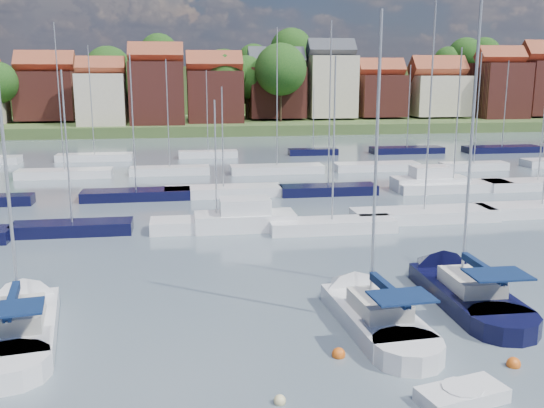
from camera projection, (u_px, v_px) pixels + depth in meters
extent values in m
plane|color=#475660|center=(275.00, 179.00, 62.76)|extent=(260.00, 260.00, 0.00)
cube|color=silver|center=(20.00, 332.00, 25.27)|extent=(3.93, 7.38, 1.20)
cone|color=silver|center=(28.00, 296.00, 29.37)|extent=(3.40, 3.81, 2.93)
cylinder|color=silver|center=(11.00, 371.00, 21.99)|extent=(3.33, 3.33, 1.20)
cube|color=beige|center=(17.00, 315.00, 24.61)|extent=(2.46, 3.20, 0.70)
cylinder|color=#B2B2B7|center=(5.00, 162.00, 24.21)|extent=(0.14, 0.14, 13.00)
cylinder|color=#B2B2B7|center=(12.00, 304.00, 23.52)|extent=(0.67, 3.87, 0.10)
cube|color=#0D1E43|center=(12.00, 300.00, 23.49)|extent=(0.84, 3.71, 0.35)
cube|color=#0D1E43|center=(8.00, 309.00, 22.27)|extent=(2.72, 2.10, 0.08)
cube|color=silver|center=(374.00, 321.00, 26.42)|extent=(3.26, 6.92, 1.20)
cone|color=silver|center=(342.00, 288.00, 30.43)|extent=(3.03, 3.46, 2.81)
cylinder|color=silver|center=(408.00, 355.00, 23.20)|extent=(3.00, 3.00, 1.20)
cube|color=beige|center=(379.00, 304.00, 25.77)|extent=(2.15, 2.94, 0.70)
cylinder|color=#B2B2B7|center=(376.00, 164.00, 25.40)|extent=(0.14, 0.14, 12.49)
cylinder|color=#B2B2B7|center=(389.00, 293.00, 24.69)|extent=(0.36, 3.74, 0.10)
cube|color=#0D1E43|center=(389.00, 289.00, 24.66)|extent=(0.54, 3.57, 0.35)
cube|color=#0D1E43|center=(402.00, 297.00, 23.47)|extent=(2.50, 1.84, 0.08)
cube|color=black|center=(465.00, 297.00, 29.24)|extent=(3.14, 7.32, 1.20)
cone|color=black|center=(429.00, 267.00, 33.63)|extent=(3.08, 3.58, 3.03)
cylinder|color=black|center=(503.00, 327.00, 25.72)|extent=(3.08, 3.08, 1.20)
cube|color=beige|center=(471.00, 282.00, 28.54)|extent=(2.17, 3.06, 0.70)
cylinder|color=#B2B2B7|center=(471.00, 141.00, 28.12)|extent=(0.14, 0.14, 13.77)
cylinder|color=#B2B2B7|center=(483.00, 271.00, 27.39)|extent=(0.16, 4.04, 0.10)
cube|color=#0D1E43|center=(483.00, 268.00, 27.35)|extent=(0.36, 3.84, 0.35)
cube|color=#0D1E43|center=(498.00, 274.00, 26.05)|extent=(2.60, 1.86, 0.08)
cube|color=silver|center=(462.00, 396.00, 20.35)|extent=(3.23, 2.03, 0.59)
cylinder|color=silver|center=(462.00, 392.00, 20.32)|extent=(1.39, 1.39, 0.38)
sphere|color=beige|center=(280.00, 403.00, 20.29)|extent=(0.42, 0.42, 0.42)
sphere|color=#D85914|center=(339.00, 357.00, 23.63)|extent=(0.53, 0.53, 0.53)
sphere|color=#D85914|center=(513.00, 366.00, 22.85)|extent=(0.53, 0.53, 0.53)
sphere|color=beige|center=(417.00, 293.00, 30.35)|extent=(0.43, 0.43, 0.43)
cube|color=black|center=(73.00, 229.00, 41.38)|extent=(8.01, 2.24, 1.00)
cylinder|color=#B2B2B7|center=(67.00, 148.00, 40.18)|extent=(0.12, 0.12, 10.16)
cube|color=silver|center=(217.00, 225.00, 42.50)|extent=(9.22, 2.58, 1.00)
cylinder|color=#B2B2B7|center=(216.00, 160.00, 41.52)|extent=(0.12, 0.12, 8.18)
cube|color=silver|center=(332.00, 226.00, 42.13)|extent=(8.78, 2.46, 1.00)
cylinder|color=#B2B2B7|center=(334.00, 140.00, 40.84)|extent=(0.12, 0.12, 11.06)
cube|color=silver|center=(424.00, 216.00, 45.23)|extent=(10.79, 3.02, 1.00)
cylinder|color=#B2B2B7|center=(430.00, 109.00, 43.54)|extent=(0.12, 0.12, 14.87)
cube|color=silver|center=(542.00, 210.00, 47.02)|extent=(10.13, 2.84, 1.00)
cube|color=silver|center=(245.00, 223.00, 42.56)|extent=(7.00, 2.60, 1.40)
cube|color=silver|center=(245.00, 207.00, 42.33)|extent=(3.50, 2.20, 1.30)
cube|color=black|center=(136.00, 195.00, 52.62)|extent=(9.30, 2.60, 1.00)
cylinder|color=#B2B2B7|center=(133.00, 123.00, 51.28)|extent=(0.12, 0.12, 11.48)
cube|color=silver|center=(223.00, 192.00, 54.10)|extent=(10.40, 2.91, 1.00)
cylinder|color=#B2B2B7|center=(223.00, 137.00, 53.05)|extent=(0.12, 0.12, 8.77)
cube|color=black|center=(328.00, 191.00, 54.78)|extent=(8.80, 2.46, 1.00)
cylinder|color=#B2B2B7|center=(330.00, 105.00, 53.14)|extent=(0.12, 0.12, 14.33)
cube|color=silver|center=(453.00, 187.00, 56.42)|extent=(10.73, 3.00, 1.00)
cylinder|color=#B2B2B7|center=(457.00, 116.00, 55.02)|extent=(0.12, 0.12, 12.14)
cube|color=silver|center=(537.00, 185.00, 57.48)|extent=(10.48, 2.93, 1.00)
cylinder|color=#B2B2B7|center=(543.00, 125.00, 56.27)|extent=(0.12, 0.12, 10.28)
cube|color=silver|center=(430.00, 184.00, 56.92)|extent=(7.00, 2.60, 1.40)
cube|color=silver|center=(430.00, 173.00, 56.68)|extent=(3.50, 2.20, 1.30)
cube|color=silver|center=(65.00, 174.00, 63.55)|extent=(9.71, 2.72, 1.00)
cylinder|color=#B2B2B7|center=(59.00, 98.00, 61.85)|extent=(0.12, 0.12, 14.88)
cube|color=silver|center=(170.00, 171.00, 65.45)|extent=(8.49, 2.38, 1.00)
cylinder|color=#B2B2B7|center=(168.00, 114.00, 64.13)|extent=(0.12, 0.12, 11.31)
cube|color=silver|center=(277.00, 170.00, 66.45)|extent=(10.16, 2.85, 1.00)
cylinder|color=#B2B2B7|center=(277.00, 98.00, 64.78)|extent=(0.12, 0.12, 14.59)
cube|color=silver|center=(376.00, 167.00, 68.25)|extent=(9.53, 2.67, 1.00)
cylinder|color=#B2B2B7|center=(378.00, 109.00, 66.86)|extent=(0.12, 0.12, 11.91)
cube|color=silver|center=(473.00, 167.00, 68.52)|extent=(7.62, 2.13, 1.00)
cylinder|color=#B2B2B7|center=(478.00, 108.00, 67.12)|extent=(0.12, 0.12, 12.13)
cube|color=silver|center=(95.00, 158.00, 75.69)|extent=(9.24, 2.59, 1.00)
cylinder|color=#B2B2B7|center=(91.00, 100.00, 74.17)|extent=(0.12, 0.12, 13.17)
cube|color=silver|center=(208.00, 155.00, 78.50)|extent=(7.57, 2.12, 1.00)
cylinder|color=#B2B2B7|center=(207.00, 111.00, 77.30)|extent=(0.12, 0.12, 10.24)
cube|color=black|center=(313.00, 152.00, 80.72)|extent=(6.58, 1.84, 1.00)
cylinder|color=#B2B2B7|center=(314.00, 118.00, 79.76)|extent=(0.12, 0.12, 8.01)
cube|color=black|center=(407.00, 151.00, 82.58)|extent=(9.92, 2.78, 1.00)
cylinder|color=#B2B2B7|center=(409.00, 106.00, 81.31)|extent=(0.12, 0.12, 10.92)
cube|color=black|center=(502.00, 150.00, 83.55)|extent=(10.55, 2.95, 1.00)
cylinder|color=#B2B2B7|center=(505.00, 104.00, 82.21)|extent=(0.12, 0.12, 11.51)
cube|color=#40542A|center=(222.00, 119.00, 137.05)|extent=(200.00, 70.00, 3.00)
cube|color=#40542A|center=(215.00, 94.00, 160.19)|extent=(200.00, 60.00, 14.00)
cube|color=maroon|center=(48.00, 95.00, 112.20)|extent=(10.37, 9.97, 8.73)
cube|color=brown|center=(45.00, 64.00, 111.00)|extent=(10.57, 5.13, 5.13)
cube|color=beige|center=(103.00, 100.00, 105.43)|extent=(8.09, 8.80, 8.96)
cube|color=brown|center=(101.00, 68.00, 104.26)|extent=(8.25, 4.00, 4.00)
cube|color=maroon|center=(157.00, 93.00, 107.50)|extent=(9.36, 10.17, 10.97)
cube|color=brown|center=(156.00, 55.00, 106.08)|extent=(9.54, 4.63, 4.63)
cube|color=maroon|center=(215.00, 97.00, 110.84)|extent=(9.90, 8.56, 9.42)
cube|color=brown|center=(214.00, 64.00, 109.57)|extent=(10.10, 4.90, 4.90)
cube|color=maroon|center=(276.00, 92.00, 117.32)|extent=(10.59, 8.93, 9.49)
cube|color=#383A42|center=(276.00, 60.00, 116.03)|extent=(10.80, 5.24, 5.24)
cube|color=beige|center=(330.00, 87.00, 117.83)|extent=(9.01, 8.61, 11.65)
cube|color=#383A42|center=(331.00, 50.00, 116.35)|extent=(9.19, 4.46, 4.46)
cube|color=maroon|center=(380.00, 96.00, 120.93)|extent=(9.10, 9.34, 8.00)
cube|color=brown|center=(381.00, 69.00, 119.83)|extent=(9.28, 4.50, 4.50)
cube|color=beige|center=(436.00, 96.00, 122.28)|extent=(10.86, 9.59, 7.88)
cube|color=brown|center=(438.00, 69.00, 121.15)|extent=(11.07, 5.37, 5.37)
cube|color=maroon|center=(498.00, 91.00, 121.24)|extent=(9.18, 9.96, 10.97)
cube|color=brown|center=(501.00, 57.00, 119.82)|extent=(9.36, 4.54, 4.54)
cylinder|color=#382619|center=(463.00, 82.00, 142.23)|extent=(0.50, 0.50, 4.47)
sphere|color=#2F561B|center=(465.00, 55.00, 140.93)|extent=(8.18, 8.18, 8.18)
cylinder|color=#382619|center=(248.00, 109.00, 116.46)|extent=(0.50, 0.50, 4.46)
sphere|color=#2F561B|center=(247.00, 77.00, 115.17)|extent=(8.15, 8.15, 8.15)
cylinder|color=#382619|center=(291.00, 82.00, 134.32)|extent=(0.50, 0.50, 5.15)
sphere|color=#2F561B|center=(291.00, 50.00, 132.82)|extent=(9.41, 9.41, 9.41)
cylinder|color=#382619|center=(160.00, 82.00, 132.60)|extent=(0.50, 0.50, 4.56)
sphere|color=#2F561B|center=(159.00, 53.00, 131.28)|extent=(8.34, 8.34, 8.34)
cylinder|color=#382619|center=(110.00, 106.00, 121.45)|extent=(0.50, 0.50, 5.15)
sphere|color=#2F561B|center=(108.00, 70.00, 119.95)|extent=(9.42, 9.42, 9.42)
cylinder|color=#382619|center=(31.00, 93.00, 120.62)|extent=(0.50, 0.50, 3.42)
sphere|color=#2F561B|center=(29.00, 69.00, 119.63)|extent=(6.26, 6.26, 6.26)
cylinder|color=#382619|center=(292.00, 108.00, 126.53)|extent=(0.50, 0.50, 3.77)
sphere|color=#2F561B|center=(292.00, 83.00, 125.44)|extent=(6.89, 6.89, 6.89)
cylinder|color=#382619|center=(280.00, 108.00, 112.39)|extent=(0.50, 0.50, 5.21)
sphere|color=#2F561B|center=(281.00, 69.00, 110.87)|extent=(9.53, 9.53, 9.53)
cylinder|color=#382619|center=(514.00, 108.00, 130.74)|extent=(0.50, 0.50, 2.97)
sphere|color=#2F561B|center=(515.00, 90.00, 129.87)|extent=(5.44, 5.44, 5.44)
cylinder|color=#382619|center=(225.00, 109.00, 113.64)|extent=(0.50, 0.50, 4.84)
sphere|color=#2F561B|center=(224.00, 73.00, 112.23)|extent=(8.85, 8.85, 8.85)
cylinder|color=#382619|center=(447.00, 83.00, 141.90)|extent=(0.50, 0.50, 3.72)
sphere|color=#2F561B|center=(448.00, 61.00, 140.82)|extent=(6.80, 6.80, 6.80)
cylinder|color=#382619|center=(497.00, 108.00, 122.22)|extent=(0.50, 0.50, 4.05)
sphere|color=#2F561B|center=(500.00, 81.00, 121.05)|extent=(7.40, 7.40, 7.40)
cylinder|color=#382619|center=(0.00, 114.00, 106.93)|extent=(0.50, 0.50, 4.00)
cylinder|color=#382619|center=(254.00, 85.00, 132.85)|extent=(0.50, 0.50, 3.93)
sphere|color=#2F561B|center=(254.00, 61.00, 131.71)|extent=(7.19, 7.19, 7.19)
cylinder|color=#382619|center=(376.00, 108.00, 124.63)|extent=(0.50, 0.50, 3.82)
sphere|color=#2F561B|center=(377.00, 83.00, 123.52)|extent=(6.99, 6.99, 6.99)
cylinder|color=#382619|center=(136.00, 114.00, 110.77)|extent=(0.50, 0.50, 3.48)
sphere|color=#2F561B|center=(135.00, 87.00, 109.76)|extent=(6.37, 6.37, 6.37)
cylinder|color=#382619|center=(492.00, 108.00, 131.23)|extent=(0.50, 0.50, 2.99)
sphere|color=#2F561B|center=(493.00, 89.00, 130.37)|extent=(5.46, 5.46, 5.46)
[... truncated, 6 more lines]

